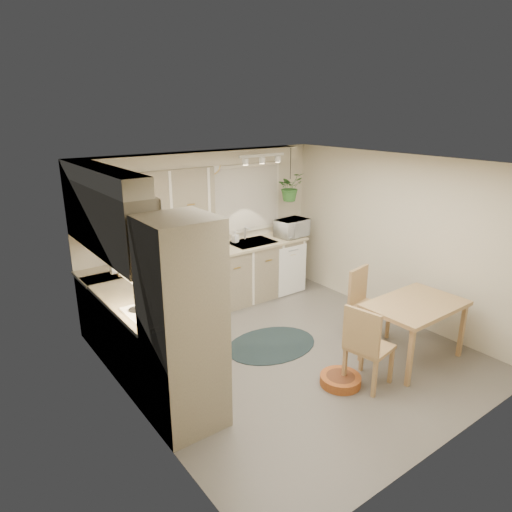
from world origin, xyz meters
The scene contains 35 objects.
floor centered at (0.00, 0.00, 0.00)m, with size 4.20×4.20×0.00m, color #5F5953.
ceiling centered at (0.00, 0.00, 2.40)m, with size 4.20×4.20×0.00m, color white.
wall_back centered at (0.00, 2.10, 1.20)m, with size 4.00×0.04×2.40m, color beige.
wall_front centered at (0.00, -2.10, 1.20)m, with size 4.00×0.04×2.40m, color beige.
wall_left centered at (-2.00, 0.00, 1.20)m, with size 0.04×4.20×2.40m, color beige.
wall_right centered at (2.00, 0.00, 1.20)m, with size 0.04×4.20×2.40m, color beige.
base_cab_left centered at (-1.70, 0.88, 0.45)m, with size 0.60×1.85×0.90m, color gray.
base_cab_back centered at (-0.20, 1.80, 0.45)m, with size 3.60×0.60×0.90m, color gray.
counter_left centered at (-1.69, 0.88, 0.92)m, with size 0.64×1.89×0.04m, color #C5B490.
counter_back centered at (-0.20, 1.79, 0.92)m, with size 3.64×0.64×0.04m, color #C5B490.
oven_stack centered at (-1.68, -0.38, 1.05)m, with size 0.65×0.65×2.10m, color gray.
wall_oven_face centered at (-1.35, -0.38, 1.05)m, with size 0.02×0.56×0.58m, color white.
upper_cab_left centered at (-1.82, 1.00, 1.83)m, with size 0.35×2.00×0.75m, color gray.
upper_cab_back centered at (-1.00, 1.93, 1.83)m, with size 2.00×0.35×0.75m, color gray.
soffit_left centered at (-1.85, 1.00, 2.30)m, with size 0.30×2.00×0.20m, color beige.
soffit_back centered at (-0.20, 1.95, 2.30)m, with size 3.60×0.30×0.20m, color beige.
cooktop centered at (-1.68, 0.30, 0.94)m, with size 0.52×0.58×0.02m, color white.
range_hood centered at (-1.70, 0.30, 1.40)m, with size 0.40×0.60×0.14m, color white.
window_blinds centered at (0.70, 2.07, 1.60)m, with size 1.40×0.02×1.00m, color silver.
window_frame centered at (0.70, 2.08, 1.60)m, with size 1.50×0.02×1.10m, color silver.
sink centered at (0.70, 1.80, 0.90)m, with size 0.70×0.48×0.10m, color #AFB1B7.
dishwasher_front centered at (1.30, 1.49, 0.42)m, with size 0.58×0.01×0.83m, color white.
track_light_bar centered at (0.70, 1.55, 2.33)m, with size 0.80×0.04×0.04m, color white.
wall_clock centered at (0.15, 2.07, 2.18)m, with size 0.30×0.30×0.03m, color gold.
dining_table centered at (1.14, -0.96, 0.38)m, with size 1.20×0.80×0.75m, color tan.
chair_left centered at (0.29, -1.00, 0.49)m, with size 0.46×0.46×0.98m, color tan.
chair_back centered at (1.13, -0.30, 0.48)m, with size 0.45×0.45×0.97m, color tan.
braided_rug centered at (-0.05, 0.33, 0.01)m, with size 1.25×0.94×0.01m, color black.
pet_bed centered at (0.02, -0.84, 0.05)m, with size 0.46×0.46×0.11m, color #A35A20.
microwave centered at (1.44, 1.70, 1.12)m, with size 0.53×0.29×0.36m, color white.
soap_bottle centered at (0.47, 1.95, 0.99)m, with size 0.09×0.20×0.09m, color white.
hanging_plant centered at (1.38, 1.70, 1.73)m, with size 0.41×0.46×0.36m, color #306628.
coffee_maker centered at (-1.10, 1.80, 1.11)m, with size 0.19×0.23×0.34m, color black.
toaster centered at (-0.69, 1.82, 1.02)m, with size 0.25×0.14×0.15m, color #AFB1B7.
knife_block centered at (-0.32, 1.85, 1.04)m, with size 0.09×0.09×0.20m, color tan.
Camera 1 is at (-3.40, -3.87, 2.99)m, focal length 32.00 mm.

